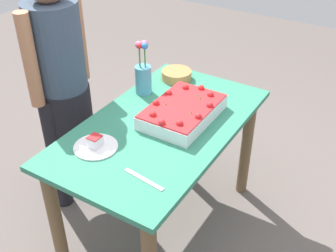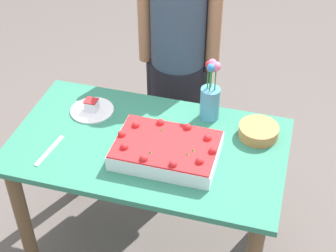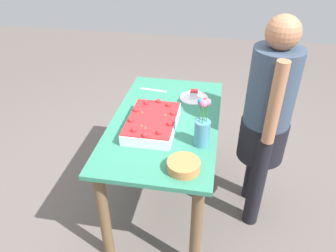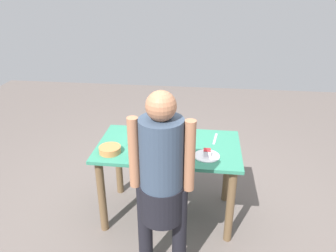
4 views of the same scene
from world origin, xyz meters
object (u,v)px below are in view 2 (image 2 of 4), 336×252
object	(u,v)px
sheet_cake	(166,150)
flower_vase	(210,98)
person_standing	(179,52)
serving_plate_with_slice	(92,108)
cake_knife	(49,151)
fruit_bowl	(258,131)

from	to	relation	value
sheet_cake	flower_vase	distance (m)	0.36
person_standing	flower_vase	bearing A→B (deg)	33.35
serving_plate_with_slice	person_standing	bearing A→B (deg)	-121.59
cake_knife	flower_vase	world-z (taller)	flower_vase
sheet_cake	cake_knife	bearing A→B (deg)	11.31
serving_plate_with_slice	cake_knife	xyz separation A→B (m)	(0.07, 0.33, -0.01)
flower_vase	person_standing	bearing A→B (deg)	-56.65
serving_plate_with_slice	sheet_cake	bearing A→B (deg)	153.28
serving_plate_with_slice	person_standing	xyz separation A→B (m)	(-0.31, -0.50, 0.08)
sheet_cake	cake_knife	distance (m)	0.53
fruit_bowl	person_standing	world-z (taller)	person_standing
serving_plate_with_slice	fruit_bowl	bearing A→B (deg)	-177.79
flower_vase	fruit_bowl	size ratio (longest dim) A/B	1.72
flower_vase	person_standing	distance (m)	0.47
sheet_cake	serving_plate_with_slice	world-z (taller)	sheet_cake
serving_plate_with_slice	fruit_bowl	distance (m)	0.82
flower_vase	fruit_bowl	distance (m)	0.27
serving_plate_with_slice	flower_vase	distance (m)	0.59
serving_plate_with_slice	cake_knife	size ratio (longest dim) A/B	0.99
fruit_bowl	person_standing	size ratio (longest dim) A/B	0.12
cake_knife	person_standing	size ratio (longest dim) A/B	0.15
cake_knife	fruit_bowl	world-z (taller)	fruit_bowl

